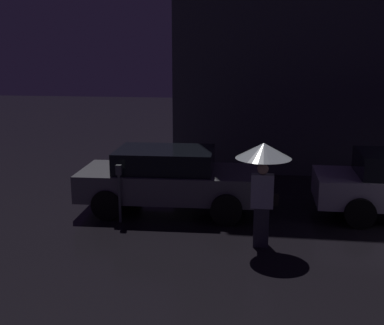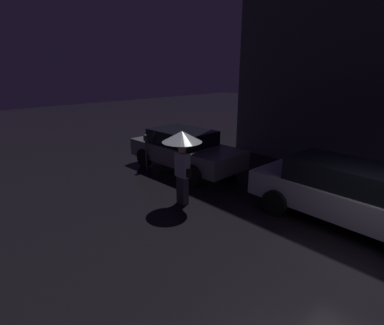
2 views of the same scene
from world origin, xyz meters
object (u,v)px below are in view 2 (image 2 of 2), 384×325
at_px(parked_car_grey, 185,149).
at_px(parking_meter, 146,148).
at_px(parked_car_silver, 347,193).
at_px(pedestrian_with_umbrella, 182,147).

relative_size(parked_car_grey, parking_meter, 3.37).
height_order(parked_car_grey, parked_car_silver, parked_car_silver).
xyz_separation_m(parked_car_grey, parked_car_silver, (5.61, 0.15, 0.00)).
distance_m(parked_car_grey, parking_meter, 1.41).
bearing_deg(parking_meter, parked_car_grey, 47.15).
relative_size(parked_car_silver, pedestrian_with_umbrella, 2.24).
bearing_deg(parked_car_grey, pedestrian_with_umbrella, -44.80).
bearing_deg(parking_meter, pedestrian_with_umbrella, -16.85).
distance_m(parked_car_silver, pedestrian_with_umbrella, 4.16).
relative_size(pedestrian_with_umbrella, parking_meter, 1.57).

